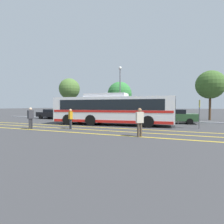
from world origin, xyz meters
name	(u,v)px	position (x,y,z in m)	size (l,w,h in m)	color
ground_plane	(113,125)	(0.00, 0.00, 0.00)	(220.00, 220.00, 0.00)	#38383A
lane_strip_0	(102,127)	(0.01, -2.37, 0.00)	(0.20, 31.26, 0.01)	gold
lane_strip_1	(93,130)	(0.01, -3.99, 0.00)	(0.20, 31.26, 0.01)	gold
lane_strip_2	(82,133)	(0.01, -5.58, 0.00)	(0.20, 31.26, 0.01)	gold
curb_strip	(127,120)	(0.01, 4.91, 0.07)	(39.26, 0.36, 0.15)	#99999E
transit_bus	(112,109)	(0.00, -0.18, 1.53)	(11.75, 3.66, 3.00)	white
parked_car_0	(53,114)	(-10.54, 3.86, 0.71)	(4.88, 1.98, 1.36)	black
parked_car_1	(89,115)	(-4.92, 4.12, 0.68)	(3.97, 1.99, 1.33)	maroon
parked_car_2	(124,116)	(0.02, 3.52, 0.66)	(4.34, 1.89, 1.27)	navy
parked_car_3	(175,116)	(5.53, 3.60, 0.75)	(4.63, 2.06, 1.46)	#335B33
pedestrian_0	(71,118)	(-1.99, -4.04, 0.89)	(0.47, 0.43, 1.59)	#2D2D33
pedestrian_1	(140,120)	(3.93, -5.57, 0.96)	(0.47, 0.43, 1.69)	brown
pedestrian_2	(31,117)	(-4.81, -5.36, 0.96)	(0.31, 0.46, 1.70)	#2D2D33
bus_stop_sign	(199,110)	(7.52, -0.31, 1.46)	(0.07, 0.40, 2.31)	#59595E
street_lamp	(120,85)	(-1.33, 6.04, 4.60)	(0.43, 0.43, 6.98)	#59595E
tree_0	(120,94)	(-2.67, 9.68, 3.66)	(3.70, 3.70, 5.52)	#513823
tree_1	(210,85)	(9.59, 9.86, 4.54)	(3.59, 3.59, 6.35)	#513823
tree_2	(69,89)	(-10.60, 7.91, 4.56)	(3.31, 3.31, 6.23)	#513823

